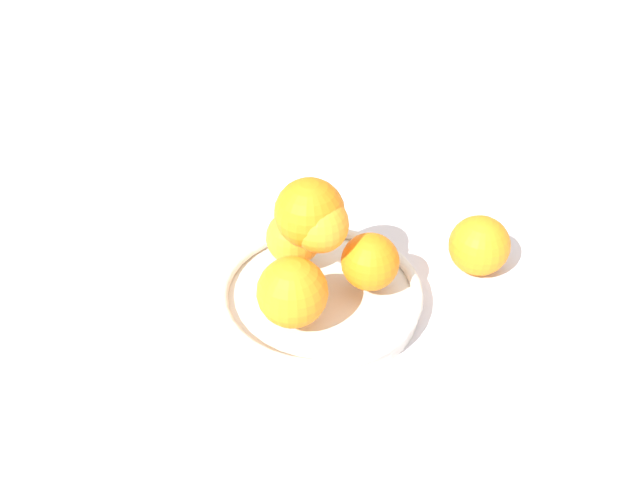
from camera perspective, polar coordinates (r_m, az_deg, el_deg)
The scene contains 4 objects.
ground_plane at distance 0.79m, azimuth 0.00°, elevation -5.92°, with size 4.00×4.00×0.00m, color silver.
fruit_bowl at distance 0.78m, azimuth 0.00°, elevation -5.06°, with size 0.25×0.25×0.03m.
orange_pile at distance 0.72m, azimuth -0.49°, elevation -0.63°, with size 0.18×0.17×0.14m.
stray_orange at distance 0.84m, azimuth 14.35°, elevation -0.48°, with size 0.08×0.08×0.08m, color orange.
Camera 1 is at (0.56, 0.05, 0.55)m, focal length 35.00 mm.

